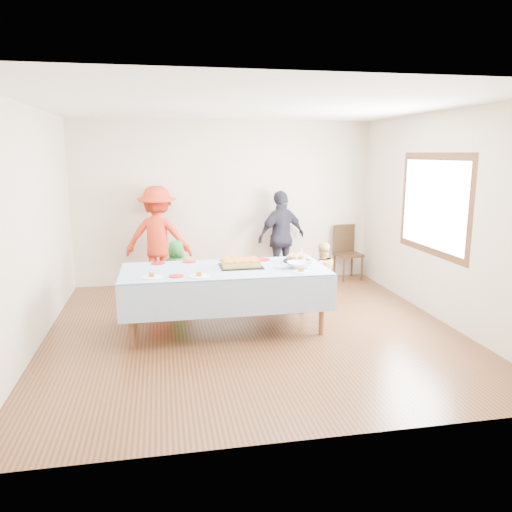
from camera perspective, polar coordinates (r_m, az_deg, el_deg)
The scene contains 22 objects.
ground at distance 6.32m, azimuth -0.40°, elevation -8.37°, with size 5.00×5.00×0.00m, color #452613.
room_walls at distance 5.96m, azimuth 0.09°, elevation 7.88°, with size 5.04×5.04×2.72m.
party_table at distance 6.14m, azimuth -3.60°, elevation -1.92°, with size 2.50×1.10×0.78m.
birthday_cake at distance 6.20m, azimuth -1.74°, elevation -0.84°, with size 0.52×0.40×0.09m.
rolls_tray at distance 6.51m, azimuth 4.71°, elevation -0.25°, with size 0.36×0.36×0.11m.
punch_bowl at distance 6.16m, azimuth 4.99°, elevation -1.02°, with size 0.30×0.30×0.07m, color silver.
party_hat at distance 6.73m, azimuth 5.12°, elevation 0.45°, with size 0.10×0.10×0.16m, color silver.
fork_pile at distance 6.10m, azimuth 3.09°, elevation -1.15°, with size 0.24×0.18×0.07m, color white, non-canonical shape.
plate_red_far_a at distance 6.49m, azimuth -11.13°, elevation -0.83°, with size 0.18×0.18×0.01m, color red.
plate_red_far_b at distance 6.53m, azimuth -7.63°, elevation -0.62°, with size 0.18×0.18×0.01m, color red.
plate_red_far_c at distance 6.57m, azimuth -3.34°, elevation -0.47°, with size 0.19×0.19×0.01m, color red.
plate_red_far_d at distance 6.59m, azimuth 0.74°, elevation -0.42°, with size 0.20×0.20×0.01m, color red.
plate_red_near at distance 5.78m, azimuth -9.10°, elevation -2.28°, with size 0.17×0.17×0.01m, color red.
plate_white_left at distance 5.79m, azimuth -11.86°, elevation -2.36°, with size 0.23×0.23×0.01m, color white.
plate_white_mid at distance 5.74m, azimuth -6.55°, elevation -2.32°, with size 0.24×0.24×0.01m, color white.
plate_white_right at distance 5.94m, azimuth 5.16°, elevation -1.80°, with size 0.20×0.20×0.01m, color white.
dining_chair at distance 8.86m, azimuth 10.29°, elevation 0.80°, with size 0.46×0.46×0.94m.
toddler_left at distance 7.36m, azimuth -8.76°, elevation -2.37°, with size 0.29×0.19×0.80m, color red.
toddler_mid at distance 7.31m, azimuth -9.04°, elevation -1.87°, with size 0.46×0.30×0.95m, color #25702C.
toddler_right at distance 7.31m, azimuth 7.52°, elevation -1.97°, with size 0.44×0.34×0.91m, color tan.
adult_left at distance 8.15m, azimuth -11.12°, elevation 2.03°, with size 1.07×0.62×1.66m, color red.
adult_right at distance 8.39m, azimuth 2.93°, elevation 2.16°, with size 0.92×0.38×1.56m, color #272635.
Camera 1 is at (-1.07, -5.84, 2.17)m, focal length 35.00 mm.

